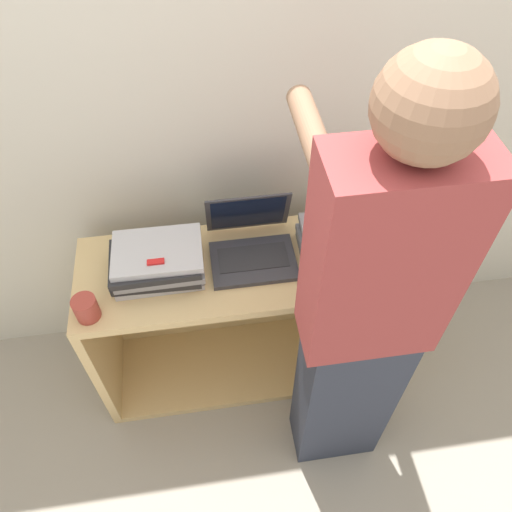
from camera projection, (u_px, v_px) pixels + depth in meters
The scene contains 9 objects.
ground_plane at pixel (261, 403), 2.35m from camera, with size 12.00×12.00×0.00m, color #9E9384.
wall_back at pixel (240, 117), 1.79m from camera, with size 8.00×0.05×2.40m.
cart at pixel (252, 306), 2.25m from camera, with size 1.36×0.45×0.77m.
laptop_open at pixel (252, 245), 1.90m from camera, with size 0.32×0.29×0.23m.
laptop_stack_left at pixel (157, 262), 1.83m from camera, with size 0.34×0.24×0.13m.
laptop_stack_right at pixel (344, 242), 1.89m from camera, with size 0.34×0.25×0.13m.
person at pixel (364, 322), 1.55m from camera, with size 0.40×0.54×1.82m.
mug at pixel (86, 308), 1.72m from camera, with size 0.08×0.08×0.09m.
inventory_tag at pixel (156, 262), 1.74m from camera, with size 0.06×0.02×0.01m.
Camera 1 is at (-0.17, -0.97, 2.24)m, focal length 35.00 mm.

